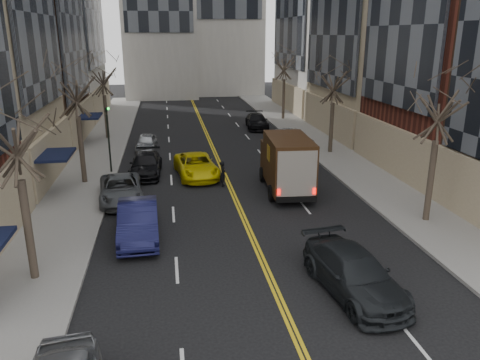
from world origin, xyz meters
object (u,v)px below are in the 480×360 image
object	(u,v)px
taxi	(196,166)
pedestrian	(223,174)
observer_sedan	(354,273)
ups_truck	(287,164)

from	to	relation	value
taxi	pedestrian	distance (m)	2.73
observer_sedan	pedestrian	size ratio (longest dim) A/B	3.52
ups_truck	pedestrian	bearing A→B (deg)	161.36
ups_truck	taxi	world-z (taller)	ups_truck
ups_truck	observer_sedan	distance (m)	11.49
ups_truck	taxi	size ratio (longest dim) A/B	1.20
ups_truck	taxi	distance (m)	6.35
ups_truck	pedestrian	xyz separation A→B (m)	(-3.56, 1.46, -0.89)
observer_sedan	pedestrian	bearing A→B (deg)	95.61
taxi	pedestrian	world-z (taller)	pedestrian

